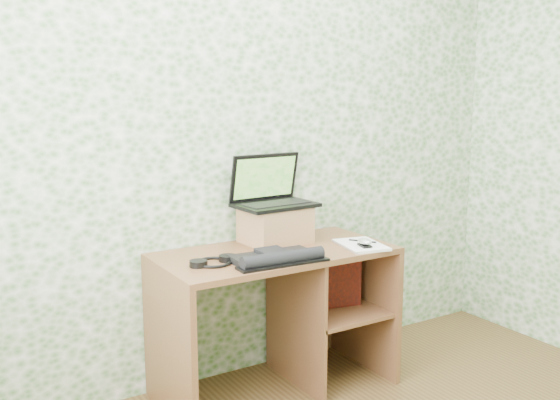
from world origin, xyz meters
TOP-DOWN VIEW (x-y plane):
  - wall_back at (0.00, 1.75)m, footprint 3.50×0.00m
  - desk at (0.08, 1.47)m, footprint 1.20×0.60m
  - riser at (0.09, 1.58)m, footprint 0.34×0.29m
  - laptop at (0.09, 1.63)m, footprint 0.42×0.31m
  - keyboard at (-0.10, 1.26)m, footprint 0.46×0.25m
  - headphones at (-0.37, 1.38)m, footprint 0.24×0.18m
  - notepad at (0.43, 1.28)m, footprint 0.26×0.32m
  - mouse at (0.41, 1.23)m, footprint 0.08×0.10m
  - pen at (0.46, 1.31)m, footprint 0.09×0.12m
  - red_box at (0.38, 1.44)m, footprint 0.29×0.15m

SIDE VIEW (x-z plane):
  - desk at x=0.08m, z-range 0.11..0.86m
  - red_box at x=0.38m, z-range 0.39..0.72m
  - notepad at x=0.43m, z-range 0.75..0.76m
  - headphones at x=-0.37m, z-range 0.75..0.78m
  - pen at x=0.46m, z-range 0.76..0.77m
  - keyboard at x=-0.10m, z-range 0.74..0.80m
  - mouse at x=0.41m, z-range 0.76..0.79m
  - riser at x=0.09m, z-range 0.75..0.94m
  - laptop at x=0.09m, z-range 0.87..1.14m
  - wall_back at x=0.00m, z-range -0.45..3.05m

